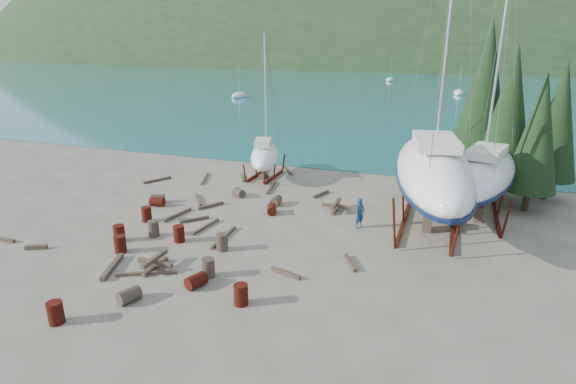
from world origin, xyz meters
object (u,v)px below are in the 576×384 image
(large_sailboat_far, at_px, (483,174))
(small_sailboat_shore, at_px, (265,155))
(worker, at_px, (360,213))
(large_sailboat_near, at_px, (433,171))

(large_sailboat_far, relative_size, small_sailboat_shore, 1.56)
(worker, bearing_deg, large_sailboat_far, -29.97)
(large_sailboat_near, bearing_deg, worker, -166.85)
(large_sailboat_far, xyz_separation_m, worker, (-6.36, -3.92, -1.83))
(large_sailboat_near, distance_m, small_sailboat_shore, 14.03)
(large_sailboat_far, xyz_separation_m, small_sailboat_shore, (-15.31, 3.60, -0.96))
(large_sailboat_near, distance_m, worker, 4.63)
(large_sailboat_near, distance_m, large_sailboat_far, 3.68)
(small_sailboat_shore, relative_size, worker, 6.01)
(small_sailboat_shore, distance_m, worker, 11.72)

